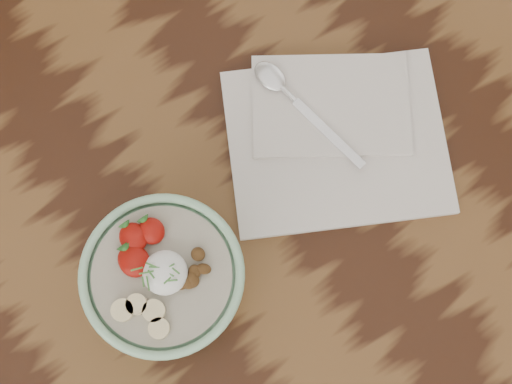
% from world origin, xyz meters
% --- Properties ---
extents(table, '(1.60, 0.90, 0.75)m').
position_xyz_m(table, '(0.00, 0.00, 0.66)').
color(table, black).
rests_on(table, ground).
extents(breakfast_bowl, '(0.17, 0.17, 0.11)m').
position_xyz_m(breakfast_bowl, '(0.01, -0.06, 0.81)').
color(breakfast_bowl, '#99CEA4').
rests_on(breakfast_bowl, table).
extents(napkin, '(0.32, 0.30, 0.02)m').
position_xyz_m(napkin, '(0.27, -0.02, 0.76)').
color(napkin, silver).
rests_on(napkin, table).
extents(spoon, '(0.05, 0.18, 0.01)m').
position_xyz_m(spoon, '(0.25, 0.05, 0.77)').
color(spoon, silver).
rests_on(spoon, napkin).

